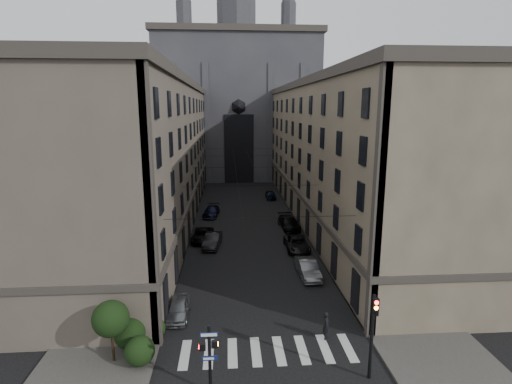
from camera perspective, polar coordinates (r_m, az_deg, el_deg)
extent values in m
cube|color=#383533|center=(56.52, -12.24, -3.96)|extent=(7.00, 80.00, 0.15)
cube|color=#383533|center=(57.40, 9.03, -3.59)|extent=(7.00, 80.00, 0.15)
cube|color=beige|center=(27.58, 1.65, -21.75)|extent=(11.00, 3.20, 0.01)
cube|color=#51483E|center=(55.32, -15.74, 4.96)|extent=(13.00, 60.00, 18.00)
cube|color=#38332D|center=(55.05, -16.31, 14.71)|extent=(13.60, 60.60, 0.90)
cube|color=#38332D|center=(56.07, -15.46, 0.09)|extent=(13.40, 60.30, 0.50)
cube|color=brown|center=(56.47, 12.30, 5.27)|extent=(13.00, 60.00, 18.00)
cube|color=#38332D|center=(56.20, 12.74, 14.82)|extent=(13.60, 60.60, 0.90)
cube|color=#38332D|center=(57.21, 12.09, 0.49)|extent=(13.40, 60.30, 0.50)
cube|color=#2D2D33|center=(92.85, -2.70, 11.75)|extent=(34.00, 22.00, 30.00)
cube|color=#38332D|center=(94.09, -2.80, 21.23)|extent=(35.00, 23.00, 1.20)
cylinder|color=#2D2D33|center=(95.36, -2.84, 25.08)|extent=(8.40, 8.40, 14.00)
cone|color=#2D2D33|center=(92.69, -10.31, 24.99)|extent=(3.20, 3.20, 13.00)
cone|color=#2D2D33|center=(93.26, 4.69, 25.05)|extent=(3.20, 3.20, 13.00)
cube|color=black|center=(82.23, -2.45, 6.14)|extent=(6.00, 0.30, 14.00)
cylinder|color=black|center=(23.49, -6.63, -22.64)|extent=(0.18, 0.18, 4.00)
cube|color=orange|center=(22.98, -5.94, -20.79)|extent=(0.34, 0.24, 0.38)
cube|color=#FF0C07|center=(23.20, -7.66, -21.07)|extent=(0.34, 0.24, 0.38)
cube|color=navy|center=(22.53, -6.74, -19.58)|extent=(0.95, 0.05, 0.24)
cube|color=navy|center=(23.29, -6.65, -22.52)|extent=(0.85, 0.05, 0.27)
cylinder|color=black|center=(24.86, 16.18, -19.30)|extent=(0.20, 0.20, 5.20)
cube|color=black|center=(23.72, 16.66, -15.41)|extent=(0.34, 0.30, 1.00)
cylinder|color=#FF0C07|center=(23.44, 16.85, -14.89)|extent=(0.22, 0.05, 0.22)
cylinder|color=orange|center=(23.59, 16.80, -15.59)|extent=(0.22, 0.05, 0.22)
cylinder|color=black|center=(23.73, 16.75, -16.27)|extent=(0.22, 0.05, 0.22)
sphere|color=black|center=(26.62, -16.28, -20.95)|extent=(1.80, 1.80, 1.80)
sphere|color=black|center=(28.28, -17.59, -18.69)|extent=(2.00, 2.00, 2.00)
sphere|color=black|center=(28.99, -14.25, -18.36)|extent=(1.40, 1.40, 1.40)
cylinder|color=black|center=(27.27, -19.80, -19.60)|extent=(0.16, 0.16, 2.40)
sphere|color=black|center=(26.49, -20.05, -16.63)|extent=(2.20, 2.20, 2.20)
cylinder|color=black|center=(28.99, 0.75, -3.66)|extent=(14.00, 0.03, 0.03)
cylinder|color=black|center=(40.65, -0.68, 0.88)|extent=(14.00, 0.03, 0.03)
cylinder|color=black|center=(53.45, -1.52, 3.55)|extent=(14.00, 0.03, 0.03)
cylinder|color=black|center=(66.33, -2.03, 5.18)|extent=(14.00, 0.03, 0.03)
cylinder|color=black|center=(78.25, -2.36, 6.21)|extent=(14.00, 0.03, 0.03)
cylinder|color=black|center=(54.46, -2.93, 3.27)|extent=(0.03, 60.00, 0.03)
cylinder|color=black|center=(54.57, -0.20, 3.30)|extent=(0.03, 60.00, 0.03)
imported|color=slate|center=(31.45, -11.03, -16.00)|extent=(1.65, 4.00, 1.36)
imported|color=black|center=(45.26, -6.24, -6.86)|extent=(2.23, 4.85, 1.54)
imported|color=black|center=(47.39, -7.66, -6.12)|extent=(2.56, 5.09, 1.38)
imported|color=black|center=(57.69, -6.41, -2.79)|extent=(2.57, 5.08, 1.41)
imported|color=slate|center=(37.74, 7.41, -10.80)|extent=(1.79, 4.75, 1.55)
imported|color=black|center=(44.24, 5.88, -7.35)|extent=(2.43, 5.27, 1.46)
imported|color=black|center=(51.80, 4.70, -4.39)|extent=(2.65, 5.50, 1.54)
imported|color=black|center=(68.29, 2.09, -0.43)|extent=(1.65, 4.00, 1.35)
imported|color=black|center=(28.66, 10.01, -18.26)|extent=(0.64, 0.81, 1.94)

